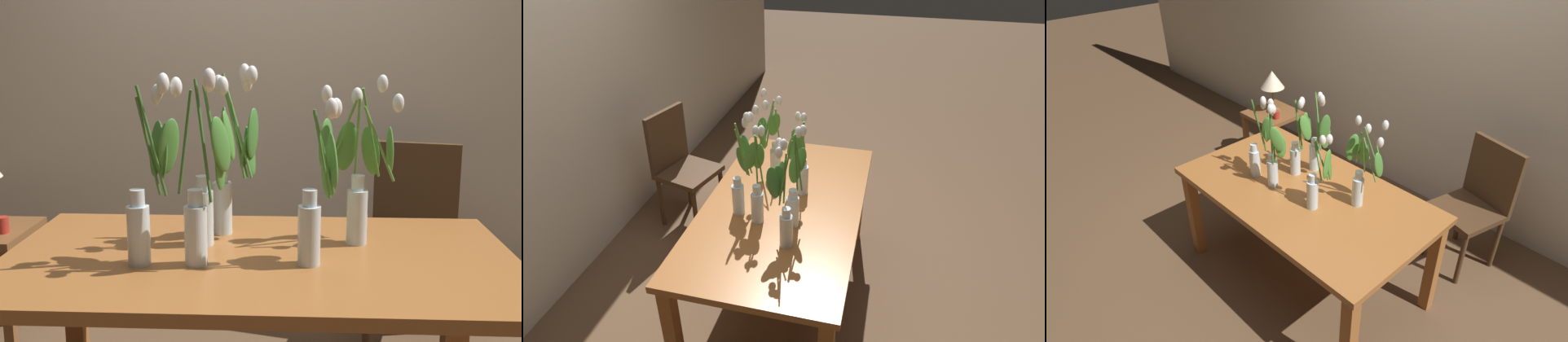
{
  "view_description": "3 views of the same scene",
  "coord_description": "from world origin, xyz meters",
  "views": [
    {
      "loc": [
        0.1,
        -1.86,
        1.38
      ],
      "look_at": [
        0.01,
        -0.0,
        1.01
      ],
      "focal_mm": 43.03,
      "sensor_mm": 36.0,
      "label": 1
    },
    {
      "loc": [
        -2.14,
        -0.55,
        2.27
      ],
      "look_at": [
        0.06,
        0.01,
        0.93
      ],
      "focal_mm": 31.62,
      "sensor_mm": 36.0,
      "label": 2
    },
    {
      "loc": [
        1.61,
        -1.52,
        2.31
      ],
      "look_at": [
        0.09,
        -0.06,
        0.95
      ],
      "focal_mm": 30.13,
      "sensor_mm": 36.0,
      "label": 3
    }
  ],
  "objects": [
    {
      "name": "tulip_vase_4",
      "position": [
        -0.33,
        -0.09,
        0.93
      ],
      "size": [
        0.13,
        0.16,
        0.57
      ],
      "color": "silver",
      "rests_on": "dining_table"
    },
    {
      "name": "ground_plane",
      "position": [
        0.0,
        0.0,
        0.0
      ],
      "size": [
        18.0,
        18.0,
        0.0
      ],
      "primitive_type": "plane",
      "color": "brown"
    },
    {
      "name": "tulip_vase_0",
      "position": [
        -0.17,
        -0.1,
        0.96
      ],
      "size": [
        0.25,
        0.15,
        0.58
      ],
      "color": "silver",
      "rests_on": "dining_table"
    },
    {
      "name": "room_wall_rear",
      "position": [
        0.0,
        1.48,
        1.35
      ],
      "size": [
        9.0,
        0.1,
        2.7
      ],
      "primitive_type": "cube",
      "color": "beige",
      "rests_on": "ground"
    },
    {
      "name": "tulip_vase_1",
      "position": [
        -0.1,
        0.21,
        0.95
      ],
      "size": [
        0.18,
        0.12,
        0.59
      ],
      "color": "silver",
      "rests_on": "dining_table"
    },
    {
      "name": "tulip_vase_3",
      "position": [
        -0.16,
        0.1,
        0.94
      ],
      "size": [
        0.15,
        0.14,
        0.55
      ],
      "color": "silver",
      "rests_on": "dining_table"
    },
    {
      "name": "tulip_vase_5",
      "position": [
        0.32,
        0.16,
        0.96
      ],
      "size": [
        0.28,
        0.17,
        0.55
      ],
      "color": "silver",
      "rests_on": "dining_table"
    },
    {
      "name": "dining_table",
      "position": [
        0.0,
        0.0,
        0.65
      ],
      "size": [
        1.6,
        0.9,
        0.74
      ],
      "color": "#A3602D",
      "rests_on": "ground"
    },
    {
      "name": "tulip_vase_2",
      "position": [
        0.17,
        -0.06,
        0.91
      ],
      "size": [
        0.13,
        0.15,
        0.5
      ],
      "color": "silver",
      "rests_on": "dining_table"
    },
    {
      "name": "dining_chair",
      "position": [
        0.67,
        1.0,
        0.52
      ],
      "size": [
        0.49,
        0.49,
        0.93
      ],
      "color": "#4C331E",
      "rests_on": "ground"
    }
  ]
}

